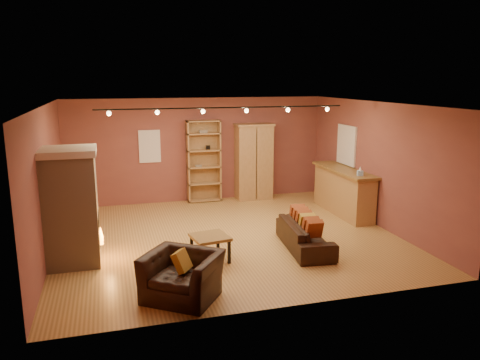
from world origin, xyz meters
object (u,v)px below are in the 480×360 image
object	(u,v)px
bar_counter	(343,191)
armchair	(182,268)
coffee_table	(210,239)
bookcase	(203,160)
fireplace	(72,207)
armoire	(254,161)
loveseat	(305,230)

from	to	relation	value
bar_counter	armchair	distance (m)	5.75
bar_counter	coffee_table	world-z (taller)	bar_counter
bookcase	fireplace	bearing A→B (deg)	-130.21
armoire	armchair	bearing A→B (deg)	-117.57
loveseat	armchair	bearing A→B (deg)	124.81
loveseat	fireplace	bearing A→B (deg)	89.96
armchair	coffee_table	size ratio (longest dim) A/B	1.77
loveseat	coffee_table	xyz separation A→B (m)	(-1.94, -0.12, 0.03)
bookcase	bar_counter	xyz separation A→B (m)	(3.09, -2.17, -0.55)
fireplace	armchair	world-z (taller)	fireplace
armoire	bar_counter	xyz separation A→B (m)	(1.70, -2.02, -0.48)
armoire	coffee_table	bearing A→B (deg)	-117.30
fireplace	coffee_table	world-z (taller)	fireplace
armoire	armchair	xyz separation A→B (m)	(-2.88, -5.51, -0.58)
bar_counter	coffee_table	bearing A→B (deg)	-150.87
bar_counter	armchair	world-z (taller)	bar_counter
bar_counter	loveseat	size ratio (longest dim) A/B	1.25
bookcase	armchair	bearing A→B (deg)	-104.74
bar_counter	coffee_table	distance (m)	4.41
armoire	bar_counter	world-z (taller)	armoire
armoire	bar_counter	bearing A→B (deg)	-50.05
fireplace	armchair	distance (m)	2.61
fireplace	loveseat	bearing A→B (deg)	-6.21
bookcase	armoire	world-z (taller)	bookcase
fireplace	armchair	size ratio (longest dim) A/B	1.63
coffee_table	fireplace	bearing A→B (deg)	166.23
bookcase	armoire	distance (m)	1.40
bookcase	coffee_table	world-z (taller)	bookcase
armchair	fireplace	bearing A→B (deg)	166.26
armoire	armchair	size ratio (longest dim) A/B	1.61
bookcase	loveseat	xyz separation A→B (m)	(1.18, -4.20, -0.75)
fireplace	armoire	world-z (taller)	fireplace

